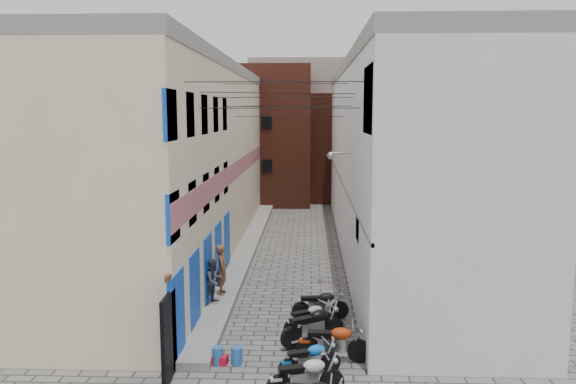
# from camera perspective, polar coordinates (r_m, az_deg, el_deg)

# --- Properties ---
(ground) EXTENTS (90.00, 90.00, 0.00)m
(ground) POSITION_cam_1_polar(r_m,az_deg,el_deg) (15.18, -1.76, -17.95)
(ground) COLOR #5C5956
(ground) RESTS_ON ground
(plinth) EXTENTS (0.90, 26.00, 0.25)m
(plinth) POSITION_cam_1_polar(r_m,az_deg,el_deg) (27.57, -4.13, -5.68)
(plinth) COLOR gray
(plinth) RESTS_ON ground
(building_left) EXTENTS (5.10, 27.00, 9.00)m
(building_left) POSITION_cam_1_polar(r_m,az_deg,el_deg) (27.31, -10.37, 3.38)
(building_left) COLOR beige
(building_left) RESTS_ON ground
(building_right) EXTENTS (5.94, 26.00, 9.00)m
(building_right) POSITION_cam_1_polar(r_m,az_deg,el_deg) (27.00, 10.83, 3.33)
(building_right) COLOR silver
(building_right) RESTS_ON ground
(building_far_brick_left) EXTENTS (6.00, 6.00, 10.00)m
(building_far_brick_left) POSITION_cam_1_polar(r_m,az_deg,el_deg) (41.75, -1.84, 5.77)
(building_far_brick_left) COLOR maroon
(building_far_brick_left) RESTS_ON ground
(building_far_brick_right) EXTENTS (5.00, 6.00, 8.00)m
(building_far_brick_right) POSITION_cam_1_polar(r_m,az_deg,el_deg) (43.74, 4.92, 4.53)
(building_far_brick_right) COLOR maroon
(building_far_brick_right) RESTS_ON ground
(building_far_concrete) EXTENTS (8.00, 5.00, 11.00)m
(building_far_concrete) POSITION_cam_1_polar(r_m,az_deg,el_deg) (47.64, 1.09, 6.65)
(building_far_concrete) COLOR gray
(building_far_concrete) RESTS_ON ground
(far_shopfront) EXTENTS (2.00, 0.30, 2.40)m
(far_shopfront) POSITION_cam_1_polar(r_m,az_deg,el_deg) (39.21, 0.81, 0.04)
(far_shopfront) COLOR black
(far_shopfront) RESTS_ON ground
(overhead_wires) EXTENTS (5.80, 13.02, 1.32)m
(overhead_wires) POSITION_cam_1_polar(r_m,az_deg,el_deg) (21.29, -0.39, 9.31)
(overhead_wires) COLOR black
(overhead_wires) RESTS_ON ground
(motorcycle_b) EXTENTS (1.98, 1.06, 1.10)m
(motorcycle_b) POSITION_cam_1_polar(r_m,az_deg,el_deg) (13.89, 1.81, -18.04)
(motorcycle_b) COLOR #B2B3B7
(motorcycle_b) RESTS_ON ground
(motorcycle_c) EXTENTS (1.76, 1.09, 0.97)m
(motorcycle_c) POSITION_cam_1_polar(r_m,az_deg,el_deg) (14.88, 2.23, -16.44)
(motorcycle_c) COLOR blue
(motorcycle_c) RESTS_ON ground
(motorcycle_d) EXTENTS (2.05, 0.75, 1.17)m
(motorcycle_d) POSITION_cam_1_polar(r_m,az_deg,el_deg) (15.65, 4.63, -14.81)
(motorcycle_d) COLOR #9F2C0B
(motorcycle_d) RESTS_ON ground
(motorcycle_e) EXTENTS (2.12, 1.67, 1.21)m
(motorcycle_e) POSITION_cam_1_polar(r_m,az_deg,el_deg) (16.67, 2.55, -13.23)
(motorcycle_e) COLOR black
(motorcycle_e) RESTS_ON ground
(motorcycle_f) EXTENTS (1.77, 1.32, 1.00)m
(motorcycle_f) POSITION_cam_1_polar(r_m,az_deg,el_deg) (17.50, 2.23, -12.55)
(motorcycle_f) COLOR #A1A2A6
(motorcycle_f) RESTS_ON ground
(motorcycle_g) EXTENTS (1.91, 0.78, 1.08)m
(motorcycle_g) POSITION_cam_1_polar(r_m,az_deg,el_deg) (18.57, 3.30, -11.20)
(motorcycle_g) COLOR black
(motorcycle_g) RESTS_ON ground
(person_a) EXTENTS (0.51, 0.70, 1.79)m
(person_a) POSITION_cam_1_polar(r_m,az_deg,el_deg) (20.24, -6.73, -7.81)
(person_a) COLOR brown
(person_a) RESTS_ON plinth
(person_b) EXTENTS (0.90, 0.95, 1.54)m
(person_b) POSITION_cam_1_polar(r_m,az_deg,el_deg) (19.39, -7.56, -8.92)
(person_b) COLOR #303649
(person_b) RESTS_ON plinth
(water_jug_near) EXTENTS (0.34, 0.34, 0.48)m
(water_jug_near) POSITION_cam_1_polar(r_m,az_deg,el_deg) (15.62, -5.22, -16.23)
(water_jug_near) COLOR blue
(water_jug_near) RESTS_ON ground
(water_jug_far) EXTENTS (0.31, 0.31, 0.47)m
(water_jug_far) POSITION_cam_1_polar(r_m,az_deg,el_deg) (15.70, -7.16, -16.16)
(water_jug_far) COLOR #2168A7
(water_jug_far) RESTS_ON ground
(red_crate) EXTENTS (0.41, 0.33, 0.23)m
(red_crate) POSITION_cam_1_polar(r_m,az_deg,el_deg) (15.73, -6.87, -16.57)
(red_crate) COLOR red
(red_crate) RESTS_ON ground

